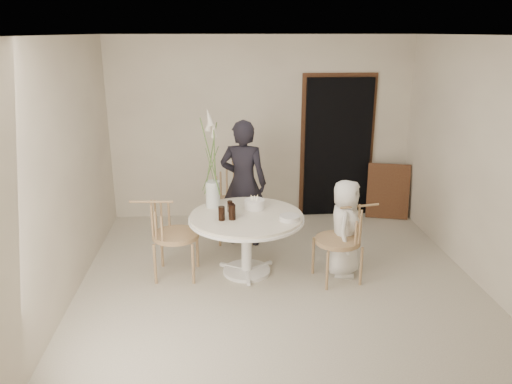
{
  "coord_description": "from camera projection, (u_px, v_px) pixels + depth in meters",
  "views": [
    {
      "loc": [
        -0.65,
        -5.1,
        2.73
      ],
      "look_at": [
        -0.24,
        0.3,
        0.99
      ],
      "focal_mm": 35.0,
      "sensor_mm": 36.0,
      "label": 1
    }
  ],
  "objects": [
    {
      "name": "door_trim",
      "position": [
        337.0,
        143.0,
        7.59
      ],
      "size": [
        1.12,
        0.03,
        2.22
      ],
      "primitive_type": "cube",
      "color": "brown",
      "rests_on": "ground"
    },
    {
      "name": "girl",
      "position": [
        243.0,
        183.0,
        6.53
      ],
      "size": [
        0.69,
        0.54,
        1.68
      ],
      "primitive_type": "imported",
      "rotation": [
        0.0,
        0.0,
        2.9
      ],
      "color": "black",
      "rests_on": "ground"
    },
    {
      "name": "ground",
      "position": [
        278.0,
        281.0,
        5.73
      ],
      "size": [
        4.5,
        4.5,
        0.0
      ],
      "primitive_type": "plane",
      "color": "beige",
      "rests_on": "ground"
    },
    {
      "name": "chair_far",
      "position": [
        235.0,
        192.0,
        6.85
      ],
      "size": [
        0.57,
        0.61,
        0.98
      ],
      "rotation": [
        0.0,
        0.0,
        0.03
      ],
      "color": "#9E8856",
      "rests_on": "ground"
    },
    {
      "name": "cola_tumbler_c",
      "position": [
        231.0,
        210.0,
        5.66
      ],
      "size": [
        0.09,
        0.09,
        0.15
      ],
      "primitive_type": "cylinder",
      "rotation": [
        0.0,
        0.0,
        -0.25
      ],
      "color": "black",
      "rests_on": "table"
    },
    {
      "name": "cola_tumbler_d",
      "position": [
        230.0,
        206.0,
        5.8
      ],
      "size": [
        0.07,
        0.07,
        0.13
      ],
      "primitive_type": "cylinder",
      "rotation": [
        0.0,
        0.0,
        -0.11
      ],
      "color": "black",
      "rests_on": "table"
    },
    {
      "name": "room_shell",
      "position": [
        281.0,
        143.0,
        5.23
      ],
      "size": [
        4.5,
        4.5,
        4.5
      ],
      "color": "silver",
      "rests_on": "ground"
    },
    {
      "name": "doorway",
      "position": [
        337.0,
        148.0,
        7.57
      ],
      "size": [
        1.0,
        0.1,
        2.1
      ],
      "primitive_type": "cube",
      "color": "black",
      "rests_on": "ground"
    },
    {
      "name": "picture_frame",
      "position": [
        388.0,
        191.0,
        7.59
      ],
      "size": [
        0.66,
        0.34,
        0.83
      ],
      "primitive_type": "cube",
      "rotation": [
        -0.17,
        0.0,
        -0.26
      ],
      "color": "brown",
      "rests_on": "ground"
    },
    {
      "name": "chair_left",
      "position": [
        164.0,
        227.0,
        5.7
      ],
      "size": [
        0.59,
        0.55,
        0.93
      ],
      "rotation": [
        0.0,
        0.0,
        1.49
      ],
      "color": "#9E8856",
      "rests_on": "ground"
    },
    {
      "name": "cola_tumbler_a",
      "position": [
        222.0,
        213.0,
        5.53
      ],
      "size": [
        0.09,
        0.09,
        0.16
      ],
      "primitive_type": "cylinder",
      "rotation": [
        0.0,
        0.0,
        0.25
      ],
      "color": "black",
      "rests_on": "table"
    },
    {
      "name": "boy",
      "position": [
        345.0,
        228.0,
        5.75
      ],
      "size": [
        0.53,
        0.65,
        1.15
      ],
      "primitive_type": "imported",
      "rotation": [
        0.0,
        0.0,
        1.23
      ],
      "color": "white",
      "rests_on": "ground"
    },
    {
      "name": "plate_stack",
      "position": [
        290.0,
        218.0,
        5.54
      ],
      "size": [
        0.26,
        0.26,
        0.06
      ],
      "primitive_type": "cylinder",
      "rotation": [
        0.0,
        0.0,
        0.18
      ],
      "color": "silver",
      "rests_on": "table"
    },
    {
      "name": "flower_vase",
      "position": [
        212.0,
        173.0,
        5.86
      ],
      "size": [
        0.17,
        0.17,
        1.19
      ],
      "rotation": [
        0.0,
        0.0,
        -0.38
      ],
      "color": "silver",
      "rests_on": "table"
    },
    {
      "name": "chair_right",
      "position": [
        348.0,
        232.0,
        5.64
      ],
      "size": [
        0.59,
        0.56,
        0.89
      ],
      "rotation": [
        0.0,
        0.0,
        -1.37
      ],
      "color": "#9E8856",
      "rests_on": "ground"
    },
    {
      "name": "cola_tumbler_b",
      "position": [
        232.0,
        212.0,
        5.55
      ],
      "size": [
        0.1,
        0.1,
        0.17
      ],
      "primitive_type": "cylinder",
      "rotation": [
        0.0,
        0.0,
        0.3
      ],
      "color": "black",
      "rests_on": "table"
    },
    {
      "name": "table",
      "position": [
        246.0,
        224.0,
        5.75
      ],
      "size": [
        1.33,
        1.33,
        0.73
      ],
      "color": "white",
      "rests_on": "ground"
    },
    {
      "name": "birthday_cake",
      "position": [
        255.0,
        204.0,
        5.9
      ],
      "size": [
        0.24,
        0.24,
        0.16
      ],
      "rotation": [
        0.0,
        0.0,
        -0.03
      ],
      "color": "white",
      "rests_on": "table"
    }
  ]
}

